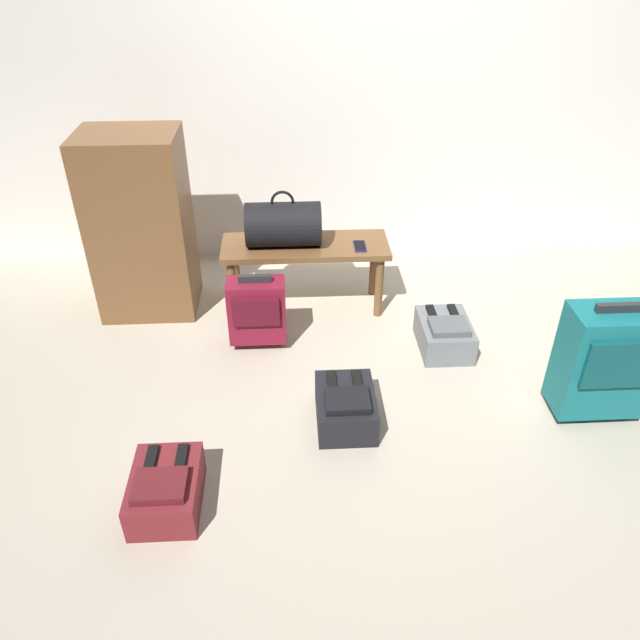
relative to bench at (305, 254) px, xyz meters
name	(u,v)px	position (x,y,z in m)	size (l,w,h in m)	color
ground_plane	(406,386)	(0.50, -0.83, -0.37)	(6.60, 6.60, 0.00)	#B2A893
back_wall	(380,46)	(0.50, 0.77, 1.03)	(6.00, 0.10, 2.80)	silver
bench	(305,254)	(0.00, 0.00, 0.00)	(1.00, 0.36, 0.44)	brown
duffel_bag_black	(283,224)	(-0.13, 0.00, 0.20)	(0.44, 0.26, 0.34)	black
cell_phone	(360,246)	(0.32, -0.06, 0.07)	(0.07, 0.14, 0.01)	#191E4C
suitcase_upright_teal	(605,360)	(1.38, -1.08, -0.04)	(0.41, 0.26, 0.64)	#14666B
suitcase_small_burgundy	(257,310)	(-0.29, -0.41, -0.13)	(0.32, 0.18, 0.46)	maroon
backpack_grey	(445,334)	(0.77, -0.49, -0.27)	(0.28, 0.38, 0.21)	slate
backpack_dark	(346,407)	(0.16, -1.07, -0.27)	(0.28, 0.38, 0.21)	black
backpack_maroon	(166,489)	(-0.64, -1.54, -0.27)	(0.28, 0.38, 0.21)	maroon
side_cabinet	(141,226)	(-0.97, 0.06, 0.18)	(0.56, 0.44, 1.10)	brown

